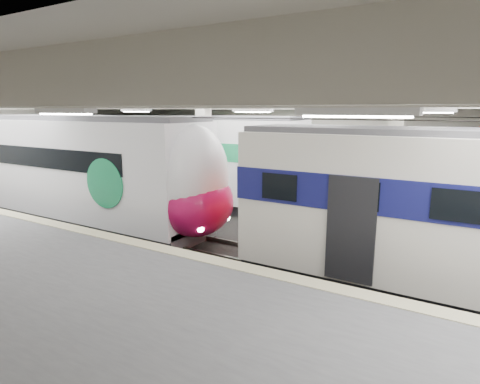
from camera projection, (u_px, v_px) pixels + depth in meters
The scene contains 3 objects.
station_hall at pixel (193, 167), 12.21m from camera, with size 36.00×24.00×5.75m.
modern_emu at pixel (94, 172), 17.21m from camera, with size 14.82×3.06×4.73m.
far_train at pixel (173, 157), 21.95m from camera, with size 14.84×3.44×4.68m.
Camera 1 is at (7.45, -11.40, 4.97)m, focal length 30.00 mm.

